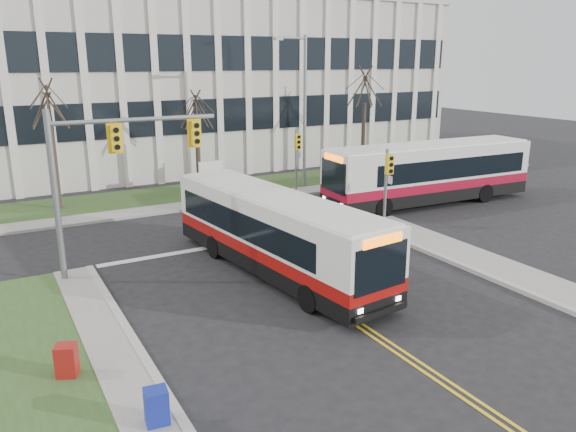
# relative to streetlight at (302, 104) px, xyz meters

# --- Properties ---
(ground) EXTENTS (120.00, 120.00, 0.00)m
(ground) POSITION_rel_streetlight_xyz_m (-8.03, -16.20, -5.19)
(ground) COLOR black
(ground) RESTS_ON ground
(sidewalk_cross) EXTENTS (44.00, 1.60, 0.14)m
(sidewalk_cross) POSITION_rel_streetlight_xyz_m (-3.03, -1.00, -5.12)
(sidewalk_cross) COLOR #9E9B93
(sidewalk_cross) RESTS_ON ground
(building_lawn) EXTENTS (44.00, 5.00, 0.12)m
(building_lawn) POSITION_rel_streetlight_xyz_m (-3.03, 1.80, -5.13)
(building_lawn) COLOR #344E21
(building_lawn) RESTS_ON ground
(office_building) EXTENTS (40.00, 16.00, 12.00)m
(office_building) POSITION_rel_streetlight_xyz_m (-3.03, 13.80, 0.81)
(office_building) COLOR #BCB8AE
(office_building) RESTS_ON ground
(mast_arm_signal) EXTENTS (6.11, 0.38, 6.20)m
(mast_arm_signal) POSITION_rel_streetlight_xyz_m (-13.65, -9.04, -0.94)
(mast_arm_signal) COLOR slate
(mast_arm_signal) RESTS_ON ground
(signal_pole_near) EXTENTS (0.34, 0.39, 3.80)m
(signal_pole_near) POSITION_rel_streetlight_xyz_m (-0.83, -9.30, -2.69)
(signal_pole_near) COLOR slate
(signal_pole_near) RESTS_ON ground
(signal_pole_far) EXTENTS (0.34, 0.39, 3.80)m
(signal_pole_far) POSITION_rel_streetlight_xyz_m (-0.83, -0.80, -2.69)
(signal_pole_far) COLOR slate
(signal_pole_far) RESTS_ON ground
(streetlight) EXTENTS (2.15, 0.25, 9.20)m
(streetlight) POSITION_rel_streetlight_xyz_m (0.00, 0.00, 0.00)
(streetlight) COLOR slate
(streetlight) RESTS_ON ground
(directory_sign) EXTENTS (1.50, 0.12, 2.00)m
(directory_sign) POSITION_rel_streetlight_xyz_m (-5.53, 1.30, -4.02)
(directory_sign) COLOR slate
(directory_sign) RESTS_ON ground
(tree_left) EXTENTS (1.80, 1.80, 7.70)m
(tree_left) POSITION_rel_streetlight_xyz_m (-14.03, 1.80, 0.32)
(tree_left) COLOR #42352B
(tree_left) RESTS_ON ground
(tree_mid) EXTENTS (1.80, 1.80, 6.82)m
(tree_mid) POSITION_rel_streetlight_xyz_m (-6.03, 2.00, -0.31)
(tree_mid) COLOR #42352B
(tree_mid) RESTS_ON ground
(tree_right) EXTENTS (1.80, 1.80, 8.25)m
(tree_right) POSITION_rel_streetlight_xyz_m (5.97, 1.80, 0.71)
(tree_right) COLOR #42352B
(tree_right) RESTS_ON ground
(bus_main) EXTENTS (3.62, 11.29, 2.96)m
(bus_main) POSITION_rel_streetlight_xyz_m (-8.18, -11.91, -3.72)
(bus_main) COLOR silver
(bus_main) RESTS_ON ground
(bus_cross) EXTENTS (12.45, 3.24, 3.29)m
(bus_cross) POSITION_rel_streetlight_xyz_m (4.22, -6.70, -3.55)
(bus_cross) COLOR silver
(bus_cross) RESTS_ON ground
(newspaper_box_blue) EXTENTS (0.55, 0.51, 0.95)m
(newspaper_box_blue) POSITION_rel_streetlight_xyz_m (-14.83, -18.94, -4.72)
(newspaper_box_blue) COLOR navy
(newspaper_box_blue) RESTS_ON ground
(newspaper_box_red) EXTENTS (0.64, 0.61, 0.95)m
(newspaper_box_red) POSITION_rel_streetlight_xyz_m (-16.24, -15.92, -4.72)
(newspaper_box_red) COLOR maroon
(newspaper_box_red) RESTS_ON ground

